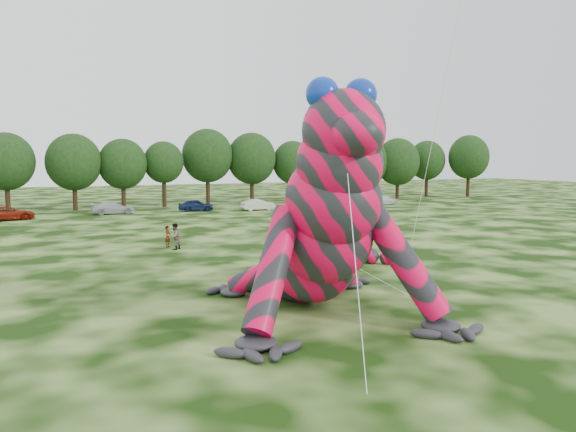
# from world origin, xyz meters

# --- Properties ---
(ground) EXTENTS (240.00, 240.00, 0.00)m
(ground) POSITION_xyz_m (0.00, 0.00, 0.00)
(ground) COLOR #16330A
(ground) RESTS_ON ground
(inflatable_gecko) EXTENTS (18.33, 20.88, 9.44)m
(inflatable_gecko) POSITION_xyz_m (-3.21, 5.50, 4.72)
(inflatable_gecko) COLOR #F40644
(inflatable_gecko) RESTS_ON ground
(tree_6) EXTENTS (6.52, 5.86, 9.49)m
(tree_6) POSITION_xyz_m (-17.56, 56.68, 4.75)
(tree_6) COLOR black
(tree_6) RESTS_ON ground
(tree_7) EXTENTS (6.68, 6.01, 9.48)m
(tree_7) POSITION_xyz_m (-10.08, 56.80, 4.74)
(tree_7) COLOR black
(tree_7) RESTS_ON ground
(tree_8) EXTENTS (6.14, 5.53, 8.94)m
(tree_8) POSITION_xyz_m (-4.22, 56.99, 4.47)
(tree_8) COLOR black
(tree_8) RESTS_ON ground
(tree_9) EXTENTS (5.27, 4.74, 8.68)m
(tree_9) POSITION_xyz_m (1.06, 57.35, 4.34)
(tree_9) COLOR black
(tree_9) RESTS_ON ground
(tree_10) EXTENTS (7.09, 6.38, 10.50)m
(tree_10) POSITION_xyz_m (7.40, 58.58, 5.25)
(tree_10) COLOR black
(tree_10) RESTS_ON ground
(tree_11) EXTENTS (7.01, 6.31, 10.07)m
(tree_11) POSITION_xyz_m (13.79, 58.20, 5.03)
(tree_11) COLOR black
(tree_11) RESTS_ON ground
(tree_12) EXTENTS (5.99, 5.39, 8.97)m
(tree_12) POSITION_xyz_m (20.01, 57.74, 4.49)
(tree_12) COLOR black
(tree_12) RESTS_ON ground
(tree_13) EXTENTS (6.83, 6.15, 10.13)m
(tree_13) POSITION_xyz_m (27.13, 57.13, 5.06)
(tree_13) COLOR black
(tree_13) RESTS_ON ground
(tree_14) EXTENTS (6.82, 6.14, 9.40)m
(tree_14) POSITION_xyz_m (33.46, 58.72, 4.70)
(tree_14) COLOR black
(tree_14) RESTS_ON ground
(tree_15) EXTENTS (7.17, 6.45, 9.63)m
(tree_15) POSITION_xyz_m (38.47, 57.77, 4.82)
(tree_15) COLOR black
(tree_15) RESTS_ON ground
(tree_16) EXTENTS (6.26, 5.63, 9.37)m
(tree_16) POSITION_xyz_m (45.45, 59.37, 4.69)
(tree_16) COLOR black
(tree_16) RESTS_ON ground
(tree_17) EXTENTS (6.98, 6.28, 10.30)m
(tree_17) POSITION_xyz_m (51.95, 56.66, 5.15)
(tree_17) COLOR black
(tree_17) RESTS_ON ground
(car_2) EXTENTS (5.48, 3.08, 1.45)m
(car_2) POSITION_xyz_m (-17.15, 47.76, 0.72)
(car_2) COLOR maroon
(car_2) RESTS_ON ground
(car_3) EXTENTS (4.90, 2.04, 1.41)m
(car_3) POSITION_xyz_m (-6.39, 49.89, 0.71)
(car_3) COLOR #B3BABE
(car_3) RESTS_ON ground
(car_4) EXTENTS (4.44, 2.23, 1.45)m
(car_4) POSITION_xyz_m (3.32, 49.66, 0.72)
(car_4) COLOR #121F46
(car_4) RESTS_ON ground
(car_5) EXTENTS (4.26, 1.59, 1.39)m
(car_5) POSITION_xyz_m (10.63, 47.54, 0.70)
(car_5) COLOR beige
(car_5) RESTS_ON ground
(car_6) EXTENTS (4.84, 2.39, 1.32)m
(car_6) POSITION_xyz_m (19.84, 49.61, 0.66)
(car_6) COLOR #252527
(car_6) RESTS_ON ground
(car_7) EXTENTS (4.89, 2.77, 1.34)m
(car_7) POSITION_xyz_m (29.31, 47.89, 0.67)
(car_7) COLOR white
(car_7) RESTS_ON ground
(spectator_5) EXTENTS (1.68, 1.02, 1.73)m
(spectator_5) POSITION_xyz_m (3.68, 18.23, 0.87)
(spectator_5) COLOR gray
(spectator_5) RESTS_ON ground
(spectator_1) EXTENTS (1.15, 1.13, 1.87)m
(spectator_1) POSITION_xyz_m (-5.47, 21.92, 0.93)
(spectator_1) COLOR gray
(spectator_1) RESTS_ON ground
(spectator_0) EXTENTS (0.63, 0.69, 1.58)m
(spectator_0) POSITION_xyz_m (-5.72, 23.05, 0.79)
(spectator_0) COLOR gray
(spectator_0) RESTS_ON ground
(spectator_2) EXTENTS (1.13, 1.38, 1.85)m
(spectator_2) POSITION_xyz_m (11.62, 28.78, 0.93)
(spectator_2) COLOR gray
(spectator_2) RESTS_ON ground
(spectator_3) EXTENTS (1.03, 0.60, 1.64)m
(spectator_3) POSITION_xyz_m (10.33, 33.99, 0.82)
(spectator_3) COLOR gray
(spectator_3) RESTS_ON ground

